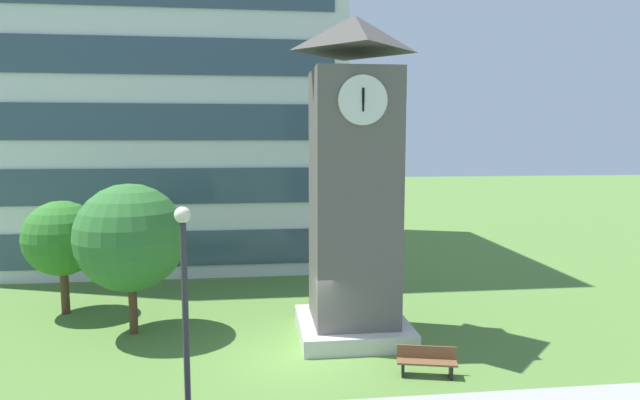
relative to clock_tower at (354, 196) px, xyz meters
name	(u,v)px	position (x,y,z in m)	size (l,w,h in m)	color
ground_plane	(298,360)	(-2.18, -2.00, -5.14)	(160.00, 160.00, 0.00)	#567F38
office_building	(177,48)	(-8.29, 16.50, 7.66)	(19.27, 15.55, 25.60)	silver
clock_tower	(354,196)	(0.00, 0.00, 0.00)	(3.95, 3.95, 11.42)	#605B56
park_bench	(427,361)	(1.64, -3.57, -4.68)	(1.86, 0.89, 0.88)	brown
street_lamp	(185,305)	(-5.03, -7.04, -1.56)	(0.36, 0.36, 5.75)	#333338
tree_streetside	(130,238)	(-8.03, 1.16, -1.53)	(3.95, 3.95, 5.59)	#513823
tree_by_building	(62,238)	(-11.33, 3.80, -1.99)	(3.06, 3.06, 4.70)	#513823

